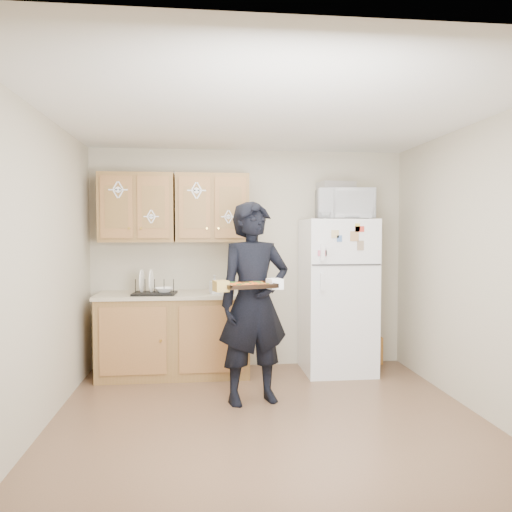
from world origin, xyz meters
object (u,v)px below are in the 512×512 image
object	(u,v)px
dish_rack	(155,286)
baking_tray	(248,286)
refrigerator	(337,296)
person	(254,303)
microwave	(344,204)

from	to	relation	value
dish_rack	baking_tray	bearing A→B (deg)	-51.96
refrigerator	person	size ratio (longest dim) A/B	0.93
microwave	dish_rack	xyz separation A→B (m)	(-2.06, 0.00, -0.88)
refrigerator	dish_rack	bearing A→B (deg)	-178.59
baking_tray	dish_rack	bearing A→B (deg)	112.95
refrigerator	person	xyz separation A→B (m)	(-1.03, -0.90, 0.07)
microwave	dish_rack	bearing A→B (deg)	-174.54
dish_rack	refrigerator	bearing A→B (deg)	1.41
refrigerator	person	world-z (taller)	person
microwave	refrigerator	bearing A→B (deg)	144.95
refrigerator	baking_tray	size ratio (longest dim) A/B	3.97
person	dish_rack	bearing A→B (deg)	123.65
dish_rack	person	bearing A→B (deg)	-41.26
person	baking_tray	size ratio (longest dim) A/B	4.29
dish_rack	microwave	bearing A→B (deg)	-0.03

